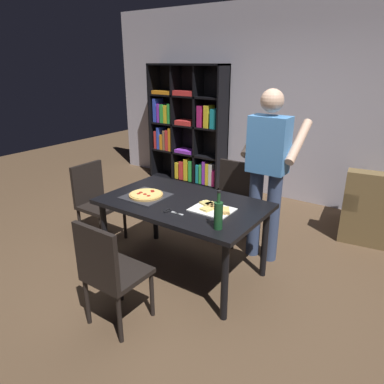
{
  "coord_description": "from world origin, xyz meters",
  "views": [
    {
      "loc": [
        1.82,
        -2.47,
        1.98
      ],
      "look_at": [
        0.0,
        0.15,
        0.8
      ],
      "focal_mm": 33.12,
      "sensor_mm": 36.0,
      "label": 1
    }
  ],
  "objects_px": {
    "chair_far_side": "(231,196)",
    "chair_left_end": "(95,198)",
    "dining_table": "(183,209)",
    "pepperoni_pizza_on_tray": "(146,195)",
    "bookshelf": "(188,130)",
    "person_serving_pizza": "(268,167)",
    "wine_bottle": "(218,215)",
    "kitchen_scissors": "(171,212)",
    "chair_near_camera": "(109,270)"
  },
  "relations": [
    {
      "from": "chair_far_side",
      "to": "chair_left_end",
      "type": "bearing_deg",
      "value": -142.76
    },
    {
      "from": "dining_table",
      "to": "pepperoni_pizza_on_tray",
      "type": "relative_size",
      "value": 3.93
    },
    {
      "from": "bookshelf",
      "to": "person_serving_pizza",
      "type": "xyz_separation_m",
      "value": [
        2.15,
        -1.65,
        0.1
      ]
    },
    {
      "from": "person_serving_pizza",
      "to": "chair_far_side",
      "type": "bearing_deg",
      "value": 156.82
    },
    {
      "from": "wine_bottle",
      "to": "kitchen_scissors",
      "type": "height_order",
      "value": "wine_bottle"
    },
    {
      "from": "person_serving_pizza",
      "to": "kitchen_scissors",
      "type": "relative_size",
      "value": 9.08
    },
    {
      "from": "chair_left_end",
      "to": "kitchen_scissors",
      "type": "height_order",
      "value": "chair_left_end"
    },
    {
      "from": "chair_far_side",
      "to": "kitchen_scissors",
      "type": "height_order",
      "value": "chair_far_side"
    },
    {
      "from": "wine_bottle",
      "to": "person_serving_pizza",
      "type": "bearing_deg",
      "value": 92.55
    },
    {
      "from": "person_serving_pizza",
      "to": "pepperoni_pizza_on_tray",
      "type": "relative_size",
      "value": 4.51
    },
    {
      "from": "chair_near_camera",
      "to": "bookshelf",
      "type": "height_order",
      "value": "bookshelf"
    },
    {
      "from": "dining_table",
      "to": "chair_near_camera",
      "type": "height_order",
      "value": "chair_near_camera"
    },
    {
      "from": "chair_near_camera",
      "to": "chair_left_end",
      "type": "height_order",
      "value": "same"
    },
    {
      "from": "chair_near_camera",
      "to": "dining_table",
      "type": "bearing_deg",
      "value": 90.0
    },
    {
      "from": "dining_table",
      "to": "pepperoni_pizza_on_tray",
      "type": "xyz_separation_m",
      "value": [
        -0.37,
        -0.1,
        0.09
      ]
    },
    {
      "from": "chair_far_side",
      "to": "pepperoni_pizza_on_tray",
      "type": "distance_m",
      "value": 1.14
    },
    {
      "from": "pepperoni_pizza_on_tray",
      "to": "person_serving_pizza",
      "type": "bearing_deg",
      "value": 43.15
    },
    {
      "from": "chair_near_camera",
      "to": "pepperoni_pizza_on_tray",
      "type": "bearing_deg",
      "value": 113.48
    },
    {
      "from": "pepperoni_pizza_on_tray",
      "to": "chair_near_camera",
      "type": "bearing_deg",
      "value": -66.52
    },
    {
      "from": "chair_near_camera",
      "to": "person_serving_pizza",
      "type": "height_order",
      "value": "person_serving_pizza"
    },
    {
      "from": "wine_bottle",
      "to": "kitchen_scissors",
      "type": "xyz_separation_m",
      "value": [
        -0.5,
        0.04,
        -0.11
      ]
    },
    {
      "from": "dining_table",
      "to": "chair_left_end",
      "type": "xyz_separation_m",
      "value": [
        -1.25,
        0.0,
        -0.16
      ]
    },
    {
      "from": "person_serving_pizza",
      "to": "wine_bottle",
      "type": "distance_m",
      "value": 1.04
    },
    {
      "from": "dining_table",
      "to": "person_serving_pizza",
      "type": "distance_m",
      "value": 0.95
    },
    {
      "from": "dining_table",
      "to": "wine_bottle",
      "type": "xyz_separation_m",
      "value": [
        0.56,
        -0.3,
        0.2
      ]
    },
    {
      "from": "chair_far_side",
      "to": "bookshelf",
      "type": "bearing_deg",
      "value": 138.73
    },
    {
      "from": "dining_table",
      "to": "chair_near_camera",
      "type": "xyz_separation_m",
      "value": [
        -0.0,
        -0.95,
        -0.16
      ]
    },
    {
      "from": "chair_far_side",
      "to": "person_serving_pizza",
      "type": "xyz_separation_m",
      "value": [
        0.51,
        -0.22,
        0.49
      ]
    },
    {
      "from": "dining_table",
      "to": "pepperoni_pizza_on_tray",
      "type": "height_order",
      "value": "pepperoni_pizza_on_tray"
    },
    {
      "from": "chair_near_camera",
      "to": "chair_far_side",
      "type": "height_order",
      "value": "same"
    },
    {
      "from": "dining_table",
      "to": "bookshelf",
      "type": "distance_m",
      "value": 2.89
    },
    {
      "from": "chair_near_camera",
      "to": "pepperoni_pizza_on_tray",
      "type": "relative_size",
      "value": 2.32
    },
    {
      "from": "chair_left_end",
      "to": "chair_near_camera",
      "type": "bearing_deg",
      "value": -37.24
    },
    {
      "from": "dining_table",
      "to": "pepperoni_pizza_on_tray",
      "type": "bearing_deg",
      "value": -164.96
    },
    {
      "from": "kitchen_scissors",
      "to": "bookshelf",
      "type": "bearing_deg",
      "value": 122.63
    },
    {
      "from": "dining_table",
      "to": "chair_far_side",
      "type": "xyz_separation_m",
      "value": [
        0.0,
        0.95,
        -0.16
      ]
    },
    {
      "from": "person_serving_pizza",
      "to": "chair_near_camera",
      "type": "bearing_deg",
      "value": -107.04
    },
    {
      "from": "bookshelf",
      "to": "pepperoni_pizza_on_tray",
      "type": "relative_size",
      "value": 5.02
    },
    {
      "from": "pepperoni_pizza_on_tray",
      "to": "wine_bottle",
      "type": "xyz_separation_m",
      "value": [
        0.93,
        -0.2,
        0.1
      ]
    },
    {
      "from": "kitchen_scissors",
      "to": "wine_bottle",
      "type": "bearing_deg",
      "value": -4.82
    },
    {
      "from": "pepperoni_pizza_on_tray",
      "to": "kitchen_scissors",
      "type": "relative_size",
      "value": 2.02
    },
    {
      "from": "person_serving_pizza",
      "to": "pepperoni_pizza_on_tray",
      "type": "xyz_separation_m",
      "value": [
        -0.88,
        -0.83,
        -0.23
      ]
    },
    {
      "from": "kitchen_scissors",
      "to": "chair_left_end",
      "type": "bearing_deg",
      "value": 168.78
    },
    {
      "from": "dining_table",
      "to": "wine_bottle",
      "type": "height_order",
      "value": "wine_bottle"
    },
    {
      "from": "chair_left_end",
      "to": "bookshelf",
      "type": "height_order",
      "value": "bookshelf"
    },
    {
      "from": "bookshelf",
      "to": "person_serving_pizza",
      "type": "distance_m",
      "value": 2.71
    },
    {
      "from": "chair_far_side",
      "to": "person_serving_pizza",
      "type": "height_order",
      "value": "person_serving_pizza"
    },
    {
      "from": "dining_table",
      "to": "chair_far_side",
      "type": "relative_size",
      "value": 1.69
    },
    {
      "from": "chair_far_side",
      "to": "chair_left_end",
      "type": "xyz_separation_m",
      "value": [
        -1.25,
        -0.95,
        0.0
      ]
    },
    {
      "from": "dining_table",
      "to": "chair_near_camera",
      "type": "relative_size",
      "value": 1.69
    }
  ]
}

